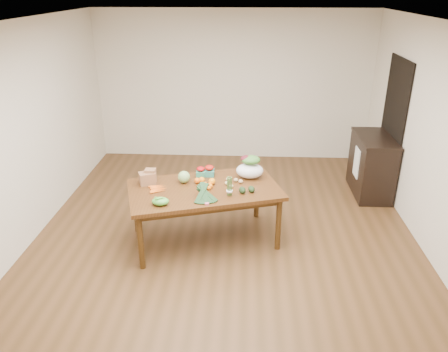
# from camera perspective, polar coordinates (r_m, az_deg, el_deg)

# --- Properties ---
(floor) EXTENTS (6.00, 6.00, 0.00)m
(floor) POSITION_cam_1_polar(r_m,az_deg,el_deg) (5.81, 0.12, -8.08)
(floor) COLOR brown
(floor) RESTS_ON ground
(ceiling) EXTENTS (5.00, 6.00, 0.02)m
(ceiling) POSITION_cam_1_polar(r_m,az_deg,el_deg) (4.95, 0.15, 19.50)
(ceiling) COLOR white
(ceiling) RESTS_ON room_walls
(room_walls) EXTENTS (5.02, 6.02, 2.70)m
(room_walls) POSITION_cam_1_polar(r_m,az_deg,el_deg) (5.23, 0.14, 4.58)
(room_walls) COLOR silver
(room_walls) RESTS_ON floor
(dining_table) EXTENTS (2.06, 1.52, 0.75)m
(dining_table) POSITION_cam_1_polar(r_m,az_deg,el_deg) (5.60, -2.55, -5.00)
(dining_table) COLOR #563114
(dining_table) RESTS_ON floor
(doorway_dark) EXTENTS (0.02, 1.00, 2.10)m
(doorway_dark) POSITION_cam_1_polar(r_m,az_deg,el_deg) (7.19, 21.09, 5.88)
(doorway_dark) COLOR black
(doorway_dark) RESTS_ON floor
(cabinet) EXTENTS (0.52, 1.02, 0.94)m
(cabinet) POSITION_cam_1_polar(r_m,az_deg,el_deg) (7.20, 18.71, 1.31)
(cabinet) COLOR black
(cabinet) RESTS_ON floor
(dish_towel) EXTENTS (0.02, 0.28, 0.45)m
(dish_towel) POSITION_cam_1_polar(r_m,az_deg,el_deg) (7.02, 16.92, 1.71)
(dish_towel) COLOR white
(dish_towel) RESTS_ON cabinet
(paper_bag) EXTENTS (0.32, 0.29, 0.19)m
(paper_bag) POSITION_cam_1_polar(r_m,az_deg,el_deg) (5.57, -10.00, -0.14)
(paper_bag) COLOR olive
(paper_bag) RESTS_ON dining_table
(cabbage) EXTENTS (0.15, 0.15, 0.15)m
(cabbage) POSITION_cam_1_polar(r_m,az_deg,el_deg) (5.56, -5.25, -0.13)
(cabbage) COLOR #8BB267
(cabbage) RESTS_ON dining_table
(strawberry_basket_a) EXTENTS (0.14, 0.14, 0.10)m
(strawberry_basket_a) POSITION_cam_1_polar(r_m,az_deg,el_deg) (5.74, -3.06, 0.47)
(strawberry_basket_a) COLOR red
(strawberry_basket_a) RESTS_ON dining_table
(strawberry_basket_b) EXTENTS (0.16, 0.16, 0.11)m
(strawberry_basket_b) POSITION_cam_1_polar(r_m,az_deg,el_deg) (5.74, -1.92, 0.58)
(strawberry_basket_b) COLOR #B81E0C
(strawberry_basket_b) RESTS_ON dining_table
(orange_a) EXTENTS (0.08, 0.08, 0.08)m
(orange_a) POSITION_cam_1_polar(r_m,az_deg,el_deg) (5.54, -3.52, -0.61)
(orange_a) COLOR orange
(orange_a) RESTS_ON dining_table
(orange_b) EXTENTS (0.08, 0.08, 0.08)m
(orange_b) POSITION_cam_1_polar(r_m,az_deg,el_deg) (5.54, -2.93, -0.52)
(orange_b) COLOR orange
(orange_b) RESTS_ON dining_table
(orange_c) EXTENTS (0.08, 0.08, 0.08)m
(orange_c) POSITION_cam_1_polar(r_m,az_deg,el_deg) (5.49, -1.58, -0.71)
(orange_c) COLOR orange
(orange_c) RESTS_ON dining_table
(mandarin_cluster) EXTENTS (0.22, 0.22, 0.08)m
(mandarin_cluster) POSITION_cam_1_polar(r_m,az_deg,el_deg) (5.41, -2.44, -1.15)
(mandarin_cluster) COLOR #DC520D
(mandarin_cluster) RESTS_ON dining_table
(carrots) EXTENTS (0.27, 0.27, 0.03)m
(carrots) POSITION_cam_1_polar(r_m,az_deg,el_deg) (5.43, -8.52, -1.61)
(carrots) COLOR orange
(carrots) RESTS_ON dining_table
(snap_pea_bag) EXTENTS (0.20, 0.15, 0.09)m
(snap_pea_bag) POSITION_cam_1_polar(r_m,az_deg,el_deg) (5.05, -8.31, -3.28)
(snap_pea_bag) COLOR green
(snap_pea_bag) RESTS_ON dining_table
(kale_bunch) EXTENTS (0.42, 0.48, 0.16)m
(kale_bunch) POSITION_cam_1_polar(r_m,az_deg,el_deg) (5.08, -2.49, -2.42)
(kale_bunch) COLOR black
(kale_bunch) RESTS_ON dining_table
(asparagus_bundle) EXTENTS (0.11, 0.13, 0.26)m
(asparagus_bundle) POSITION_cam_1_polar(r_m,az_deg,el_deg) (5.17, 0.73, -1.35)
(asparagus_bundle) COLOR #597D39
(asparagus_bundle) RESTS_ON dining_table
(potato_a) EXTENTS (0.06, 0.05, 0.05)m
(potato_a) POSITION_cam_1_polar(r_m,az_deg,el_deg) (5.49, 0.38, -0.94)
(potato_a) COLOR tan
(potato_a) RESTS_ON dining_table
(potato_b) EXTENTS (0.06, 0.05, 0.05)m
(potato_b) POSITION_cam_1_polar(r_m,az_deg,el_deg) (5.41, 0.93, -1.34)
(potato_b) COLOR tan
(potato_b) RESTS_ON dining_table
(potato_c) EXTENTS (0.06, 0.05, 0.05)m
(potato_c) POSITION_cam_1_polar(r_m,az_deg,el_deg) (5.58, 1.56, -0.52)
(potato_c) COLOR tan
(potato_c) RESTS_ON dining_table
(potato_d) EXTENTS (0.06, 0.05, 0.05)m
(potato_d) POSITION_cam_1_polar(r_m,az_deg,el_deg) (5.59, 0.53, -0.45)
(potato_d) COLOR #DEC480
(potato_d) RESTS_ON dining_table
(potato_e) EXTENTS (0.06, 0.05, 0.05)m
(potato_e) POSITION_cam_1_polar(r_m,az_deg,el_deg) (5.54, 2.20, -0.71)
(potato_e) COLOR tan
(potato_e) RESTS_ON dining_table
(avocado_a) EXTENTS (0.11, 0.13, 0.08)m
(avocado_a) POSITION_cam_1_polar(r_m,az_deg,el_deg) (5.28, 2.40, -1.85)
(avocado_a) COLOR black
(avocado_a) RESTS_ON dining_table
(avocado_b) EXTENTS (0.11, 0.13, 0.08)m
(avocado_b) POSITION_cam_1_polar(r_m,az_deg,el_deg) (5.31, 3.60, -1.73)
(avocado_b) COLOR black
(avocado_b) RESTS_ON dining_table
(salad_bag) EXTENTS (0.42, 0.36, 0.27)m
(salad_bag) POSITION_cam_1_polar(r_m,az_deg,el_deg) (5.66, 3.39, 1.06)
(salad_bag) COLOR white
(salad_bag) RESTS_ON dining_table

